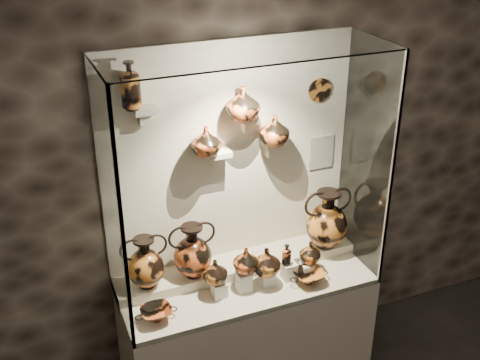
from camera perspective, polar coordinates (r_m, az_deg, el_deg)
name	(u,v)px	position (r m, az deg, el deg)	size (l,w,h in m)	color
wall_back	(229,160)	(3.94, -1.04, 1.91)	(5.00, 0.02, 3.20)	black
plinth	(247,333)	(4.34, 0.69, -14.33)	(1.70, 0.60, 0.80)	beige
front_tier	(248,285)	(4.08, 0.72, -9.92)	(1.68, 0.58, 0.03)	#C5B499
rear_tier	(238,267)	(4.19, -0.22, -8.22)	(1.70, 0.25, 0.10)	#C5B499
back_panel	(229,160)	(3.93, -1.01, 1.88)	(1.70, 0.03, 1.60)	beige
glass_front	(269,202)	(3.43, 2.73, -2.07)	(1.70, 0.01, 1.60)	white
glass_left	(110,206)	(3.46, -12.22, -2.41)	(0.01, 0.60, 1.60)	white
glass_right	(366,158)	(4.05, 11.89, 2.02)	(0.01, 0.60, 1.60)	white
glass_top	(249,51)	(3.39, 0.87, 12.10)	(1.70, 0.60, 0.01)	white
frame_post_left	(122,231)	(3.21, -11.09, -4.73)	(0.02, 0.02, 1.60)	gray
frame_post_right	(391,177)	(3.83, 14.17, 0.32)	(0.02, 0.02, 1.60)	gray
pedestal_a	(219,289)	(3.94, -1.98, -10.28)	(0.09, 0.09, 0.10)	beige
pedestal_b	(244,281)	(3.98, 0.34, -9.56)	(0.09, 0.09, 0.13)	beige
pedestal_c	(267,278)	(4.05, 2.59, -9.24)	(0.09, 0.09, 0.09)	beige
pedestal_d	(289,270)	(4.10, 4.65, -8.55)	(0.09, 0.09, 0.12)	beige
pedestal_e	(307,268)	(4.17, 6.38, -8.33)	(0.09, 0.09, 0.08)	beige
bracket_ul	(145,110)	(3.54, -8.98, 6.59)	(0.14, 0.12, 0.04)	beige
bracket_ca	(219,153)	(3.79, -2.01, 2.57)	(0.14, 0.12, 0.04)	beige
bracket_cb	(248,119)	(3.79, 0.79, 5.81)	(0.10, 0.12, 0.04)	beige
bracket_cc	(273,144)	(3.93, 3.19, 3.43)	(0.14, 0.12, 0.04)	beige
amphora_left	(145,262)	(3.88, -8.98, -7.71)	(0.29, 0.29, 0.36)	#C26C25
amphora_mid	(192,251)	(3.94, -4.54, -6.71)	(0.30, 0.30, 0.38)	#C65023
amphora_right	(327,219)	(4.25, 8.23, -3.69)	(0.35, 0.35, 0.44)	#C26C25
jug_a	(215,271)	(3.87, -2.38, -8.65)	(0.16, 0.16, 0.17)	#C26C25
jug_b	(246,260)	(3.90, 0.57, -7.60)	(0.17, 0.17, 0.18)	#C65023
jug_c	(266,262)	(3.95, 2.50, -7.73)	(0.19, 0.19, 0.20)	#C26C25
jug_e	(310,252)	(4.12, 6.65, -6.82)	(0.15, 0.15, 0.15)	#C26C25
lekythos_small	(286,253)	(4.01, 4.42, -6.96)	(0.07, 0.07, 0.17)	#C65023
kylix_left	(156,313)	(3.78, -7.95, -12.38)	(0.25, 0.21, 0.10)	#C65023
kylix_right	(309,276)	(4.07, 6.54, -9.02)	(0.26, 0.22, 0.11)	#C26C25
lekythos_tall	(130,83)	(3.46, -10.38, 9.03)	(0.12, 0.12, 0.31)	#C26C25
ovoid_vase_a	(206,141)	(3.68, -3.24, 3.70)	(0.18, 0.18, 0.19)	#C65023
ovoid_vase_b	(243,104)	(3.67, 0.27, 7.25)	(0.21, 0.21, 0.22)	#C65023
ovoid_vase_c	(274,130)	(3.84, 3.28, 4.76)	(0.19, 0.19, 0.20)	#C65023
wall_plate	(320,90)	(4.02, 7.55, 8.44)	(0.16, 0.16, 0.02)	#9E5B1F
info_placard	(321,152)	(4.21, 7.72, 2.62)	(0.18, 0.01, 0.24)	beige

